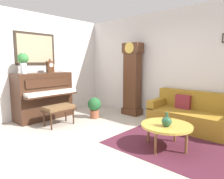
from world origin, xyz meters
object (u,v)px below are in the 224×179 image
object	(u,v)px
grandfather_clock	(132,81)
coffee_table	(167,126)
flower_vase	(23,61)
piano_bench	(59,109)
couch	(194,116)
mantel_clock	(50,66)
green_jug	(167,121)
potted_plant	(94,106)
piano	(44,96)

from	to	relation	value
grandfather_clock	coffee_table	bearing A→B (deg)	-37.88
grandfather_clock	flower_vase	xyz separation A→B (m)	(-1.50, -2.39, 0.57)
piano_bench	couch	size ratio (longest dim) A/B	0.37
coffee_table	mantel_clock	world-z (taller)	mantel_clock
flower_vase	couch	bearing A→B (deg)	34.59
flower_vase	green_jug	distance (m)	3.60
potted_plant	grandfather_clock	bearing A→B (deg)	61.99
grandfather_clock	green_jug	size ratio (longest dim) A/B	8.46
piano	flower_vase	size ratio (longest dim) A/B	2.48
piano_bench	flower_vase	bearing A→B (deg)	-153.02
piano_bench	potted_plant	size ratio (longest dim) A/B	1.25
piano	coffee_table	world-z (taller)	piano
piano	couch	bearing A→B (deg)	28.45
piano_bench	mantel_clock	world-z (taller)	mantel_clock
mantel_clock	piano	bearing A→B (deg)	-90.60
piano	potted_plant	size ratio (longest dim) A/B	2.57
coffee_table	green_jug	bearing A→B (deg)	-64.00
potted_plant	piano_bench	bearing A→B (deg)	-99.25
mantel_clock	green_jug	world-z (taller)	mantel_clock
grandfather_clock	couch	xyz separation A→B (m)	(1.80, -0.12, -0.65)
piano	mantel_clock	bearing A→B (deg)	89.40
mantel_clock	potted_plant	size ratio (longest dim) A/B	0.68
grandfather_clock	potted_plant	xyz separation A→B (m)	(-0.52, -0.98, -0.64)
piano_bench	green_jug	distance (m)	2.57
piano_bench	green_jug	bearing A→B (deg)	10.76
couch	flower_vase	xyz separation A→B (m)	(-3.29, -2.27, 1.22)
couch	potted_plant	xyz separation A→B (m)	(-2.32, -0.86, 0.01)
couch	mantel_clock	bearing A→B (deg)	-154.70
mantel_clock	grandfather_clock	bearing A→B (deg)	48.19
couch	piano_bench	bearing A→B (deg)	-143.18
coffee_table	couch	bearing A→B (deg)	89.65
coffee_table	potted_plant	distance (m)	2.35
piano	mantel_clock	world-z (taller)	mantel_clock
flower_vase	potted_plant	bearing A→B (deg)	55.28
grandfather_clock	mantel_clock	bearing A→B (deg)	-131.81
coffee_table	flower_vase	distance (m)	3.62
grandfather_clock	mantel_clock	size ratio (longest dim) A/B	5.34
grandfather_clock	flower_vase	bearing A→B (deg)	-122.09
piano	piano_bench	bearing A→B (deg)	-4.95
piano_bench	coffee_table	size ratio (longest dim) A/B	0.80
flower_vase	potted_plant	distance (m)	2.10
grandfather_clock	coffee_table	xyz separation A→B (m)	(1.79, -1.39, -0.57)
potted_plant	flower_vase	bearing A→B (deg)	-124.72
piano_bench	coffee_table	distance (m)	2.54
piano	green_jug	size ratio (longest dim) A/B	6.00
mantel_clock	flower_vase	bearing A→B (deg)	-90.04
piano_bench	flower_vase	distance (m)	1.45
grandfather_clock	couch	size ratio (longest dim) A/B	1.07
couch	green_jug	distance (m)	1.39
piano	couch	size ratio (longest dim) A/B	0.76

